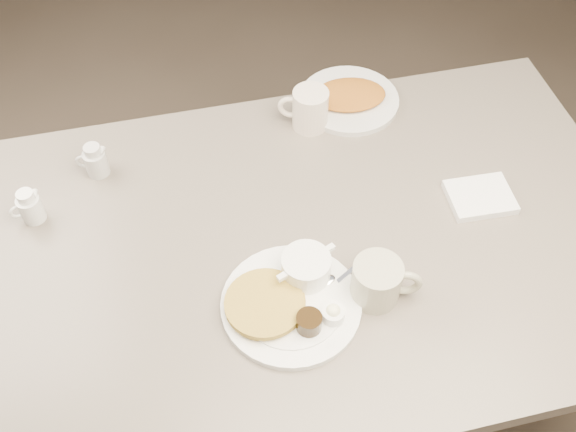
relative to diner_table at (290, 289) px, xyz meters
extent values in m
cube|color=#4C3F33|center=(0.00, 0.00, -0.59)|extent=(7.00, 8.00, 0.02)
cube|color=slate|center=(0.00, 0.00, 0.15)|extent=(1.50, 0.90, 0.04)
cylinder|color=black|center=(0.00, 0.00, -0.21)|extent=(0.14, 0.14, 0.69)
cylinder|color=black|center=(0.00, 0.00, -0.57)|extent=(0.56, 0.56, 0.03)
cylinder|color=white|center=(-0.03, -0.14, 0.18)|extent=(0.35, 0.35, 0.01)
cylinder|color=white|center=(-0.03, -0.14, 0.19)|extent=(0.27, 0.27, 0.00)
cylinder|color=gold|center=(-0.08, -0.14, 0.19)|extent=(0.20, 0.20, 0.01)
cylinder|color=gold|center=(-0.08, -0.15, 0.20)|extent=(0.20, 0.20, 0.01)
cylinder|color=white|center=(0.01, -0.09, 0.21)|extent=(0.13, 0.13, 0.05)
cube|color=white|center=(-0.04, -0.11, 0.23)|extent=(0.02, 0.02, 0.01)
cube|color=white|center=(0.06, -0.07, 0.23)|extent=(0.02, 0.02, 0.01)
ellipsoid|color=white|center=(0.00, -0.09, 0.22)|extent=(0.06, 0.06, 0.03)
ellipsoid|color=white|center=(0.02, -0.09, 0.22)|extent=(0.05, 0.05, 0.02)
cylinder|color=black|center=(-0.01, -0.20, 0.20)|extent=(0.06, 0.06, 0.04)
cylinder|color=white|center=(0.04, -0.20, 0.20)|extent=(0.06, 0.06, 0.03)
ellipsoid|color=#FDFFC5|center=(0.04, -0.20, 0.21)|extent=(0.04, 0.04, 0.02)
cube|color=white|center=(0.10, -0.10, 0.19)|extent=(0.10, 0.06, 0.00)
ellipsoid|color=white|center=(0.05, -0.11, 0.19)|extent=(0.04, 0.03, 0.01)
cylinder|color=#B3AF95|center=(0.13, -0.15, 0.21)|extent=(0.12, 0.12, 0.09)
cylinder|color=black|center=(0.13, -0.15, 0.25)|extent=(0.10, 0.10, 0.01)
torus|color=#B3AF95|center=(0.18, -0.17, 0.21)|extent=(0.07, 0.03, 0.07)
cube|color=white|center=(0.43, 0.02, 0.18)|extent=(0.14, 0.12, 0.02)
cylinder|color=white|center=(0.13, 0.33, 0.22)|extent=(0.11, 0.11, 0.10)
torus|color=white|center=(0.08, 0.35, 0.22)|extent=(0.06, 0.03, 0.06)
cylinder|color=white|center=(-0.51, 0.19, 0.20)|extent=(0.05, 0.05, 0.06)
cylinder|color=white|center=(-0.51, 0.19, 0.24)|extent=(0.04, 0.04, 0.02)
cone|color=white|center=(-0.49, 0.20, 0.24)|extent=(0.02, 0.02, 0.02)
torus|color=white|center=(-0.54, 0.19, 0.20)|extent=(0.04, 0.02, 0.04)
cylinder|color=silver|center=(-0.37, 0.29, 0.20)|extent=(0.06, 0.06, 0.06)
cylinder|color=silver|center=(-0.37, 0.29, 0.24)|extent=(0.05, 0.05, 0.02)
cone|color=silver|center=(-0.35, 0.29, 0.24)|extent=(0.02, 0.02, 0.02)
torus|color=silver|center=(-0.40, 0.30, 0.20)|extent=(0.04, 0.01, 0.04)
cylinder|color=silver|center=(0.24, 0.39, 0.18)|extent=(0.27, 0.27, 0.01)
ellipsoid|color=#AF671F|center=(0.24, 0.39, 0.19)|extent=(0.19, 0.14, 0.02)
camera|label=1|loc=(-0.19, -0.79, 1.29)|focal=41.73mm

